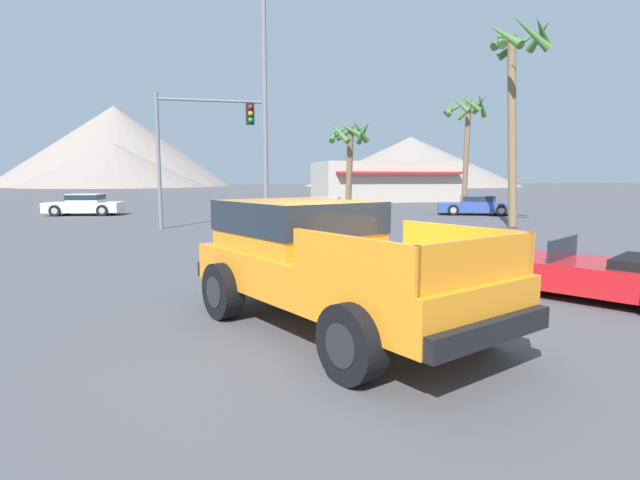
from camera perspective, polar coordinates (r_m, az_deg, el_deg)
The scene contains 13 objects.
ground_plane at distance 6.99m, azimuth 6.35°, elevation -10.89°, with size 320.00×320.00×0.00m, color #4C4C51.
orange_pickup_truck at distance 7.27m, azimuth 0.13°, elevation -1.72°, with size 3.82×5.51×1.80m.
red_convertible_car at distance 10.30m, azimuth 28.44°, elevation -3.48°, with size 3.74×4.49×1.05m.
parked_car_white at distance 31.77m, azimuth -25.29°, elevation 3.70°, with size 4.33×2.35×1.22m.
parked_car_silver at distance 25.10m, azimuth 0.39°, elevation 3.60°, with size 3.12×4.62×1.18m.
parked_car_blue at distance 30.42m, azimuth 17.38°, elevation 3.84°, with size 4.54×3.26×1.11m.
traffic_light_main at distance 22.02m, azimuth -13.57°, elevation 11.67°, with size 4.43×0.38×5.61m.
street_lamp_post at distance 16.10m, azimuth -6.34°, elevation 17.28°, with size 0.90×0.24×8.42m.
palm_tree_tall at distance 23.57m, azimuth 21.55°, elevation 17.13°, with size 2.90×2.88×8.64m.
palm_tree_short at distance 29.79m, azimuth 3.33°, elevation 10.99°, with size 2.86×2.85×5.50m.
palm_tree_leaning at distance 35.99m, azimuth 16.38°, elevation 12.68°, with size 3.14×2.96×7.71m.
storefront_building at distance 46.61m, azimuth 7.43°, elevation 6.63°, with size 12.51×7.38×3.55m.
distant_mountain_range at distance 130.32m, azimuth -13.60°, elevation 9.62°, with size 127.52×76.62×20.24m.
Camera 1 is at (-2.29, -6.24, 2.16)m, focal length 28.00 mm.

